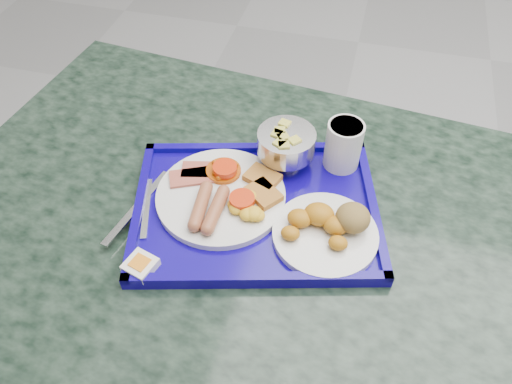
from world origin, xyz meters
TOP-DOWN VIEW (x-y plane):
  - table at (-0.73, -0.54)m, footprint 1.28×0.92m
  - tray at (-0.74, -0.53)m, footprint 0.49×0.41m
  - main_plate at (-0.80, -0.52)m, footprint 0.23×0.23m
  - bread_plate at (-0.61, -0.55)m, footprint 0.17×0.17m
  - fruit_bowl at (-0.72, -0.40)m, footprint 0.11×0.11m
  - juice_cup at (-0.62, -0.38)m, footprint 0.07×0.07m
  - spoon at (-0.91, -0.52)m, footprint 0.07×0.17m
  - knife at (-0.95, -0.58)m, footprint 0.05×0.18m
  - jam_packet at (-0.89, -0.69)m, footprint 0.06×0.06m

SIDE VIEW (x-z plane):
  - table at x=-0.73m, z-range 0.18..0.93m
  - tray at x=-0.74m, z-range 0.74..0.77m
  - knife at x=-0.95m, z-range 0.76..0.77m
  - spoon at x=-0.91m, z-range 0.76..0.77m
  - jam_packet at x=-0.89m, z-range 0.76..0.78m
  - main_plate at x=-0.80m, z-range 0.76..0.79m
  - bread_plate at x=-0.61m, z-range 0.75..0.81m
  - fruit_bowl at x=-0.72m, z-range 0.77..0.85m
  - juice_cup at x=-0.62m, z-range 0.76..0.86m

